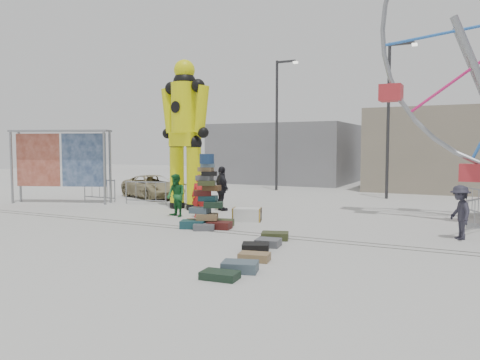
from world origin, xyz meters
The scene contains 27 objects.
ground centered at (0.00, 0.00, 0.00)m, with size 90.00×90.00×0.00m, color #9E9E99.
track_line_near centered at (0.00, 0.60, 0.00)m, with size 40.00×0.04×0.01m, color #47443F.
track_line_far centered at (0.00, 1.00, 0.00)m, with size 40.00×0.04×0.01m, color #47443F.
building_right centered at (7.00, 20.00, 2.50)m, with size 12.00×8.00×5.00m, color gray.
building_left centered at (-6.00, 22.00, 2.20)m, with size 10.00×8.00×4.40m, color gray.
lamp_post_right centered at (3.09, 13.00, 4.48)m, with size 1.41×0.25×8.00m.
lamp_post_left centered at (-3.91, 15.00, 4.48)m, with size 1.41×0.25×8.00m.
suitcase_tower centered at (-0.90, 1.20, 0.69)m, with size 1.84×1.60×2.46m.
crash_test_dummy centered at (-4.15, 4.87, 3.48)m, with size 2.64×1.16×6.61m.
banner_scaffold centered at (-10.64, 4.01, 2.63)m, with size 4.81×2.42×3.50m.
steamer_trunk centered at (-0.28, 3.00, 0.24)m, with size 1.01×0.59×0.47m, color silver.
row_case_0 centered at (1.91, 0.29, 0.11)m, with size 0.77×0.52×0.22m, color #363D1E.
row_case_1 centered at (2.09, -0.62, 0.10)m, with size 0.64×0.56×0.21m, color #595B61.
row_case_2 centered at (2.07, -1.42, 0.11)m, with size 0.68×0.55×0.23m, color black.
row_case_3 centered at (2.44, -2.28, 0.10)m, with size 0.72×0.45×0.19m, color olive.
row_case_4 centered at (2.56, -3.29, 0.11)m, with size 0.76×0.52×0.22m, color #475A66.
row_case_5 centered at (2.45, -3.98, 0.08)m, with size 0.76×0.47×0.16m, color #192D1F.
barricade_dummy_a centered at (-9.70, 5.54, 0.55)m, with size 2.00×0.10×1.10m, color gray, non-canonical shape.
barricade_dummy_b centered at (-6.76, 5.47, 0.55)m, with size 2.00×0.10×1.10m, color gray, non-canonical shape.
barricade_dummy_c centered at (-4.28, 5.10, 0.55)m, with size 2.00×0.10×1.10m, color gray, non-canonical shape.
barricade_wheel_front centered at (7.08, 4.07, 0.55)m, with size 2.00×0.10×1.10m, color gray, non-canonical shape.
barricade_wheel_back centered at (7.22, 7.95, 0.55)m, with size 2.00×0.10×1.10m, color gray, non-canonical shape.
pedestrian_red centered at (-2.32, 3.04, 0.82)m, with size 0.60×0.39×1.64m, color red.
pedestrian_green centered at (-3.22, 2.79, 0.83)m, with size 0.80×0.63×1.65m, color #175F28.
pedestrian_black centered at (-2.48, 5.10, 0.94)m, with size 1.10×0.46×1.88m, color black.
pedestrian_grey centered at (6.69, 2.76, 0.79)m, with size 1.02×0.59×1.59m, color #25232F.
parked_suv centered at (-8.17, 7.90, 0.60)m, with size 1.98×4.30×1.20m, color tan.
Camera 1 is at (6.97, -12.14, 2.67)m, focal length 35.00 mm.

